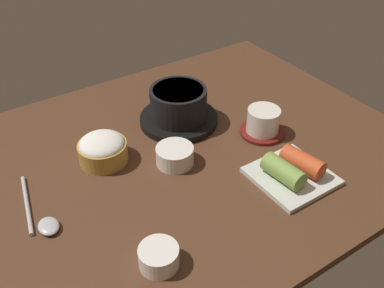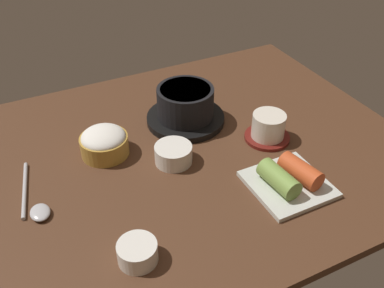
# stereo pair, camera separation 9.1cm
# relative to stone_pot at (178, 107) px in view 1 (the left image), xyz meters

# --- Properties ---
(dining_table) EXTENTS (1.00, 0.76, 0.02)m
(dining_table) POSITION_rel_stone_pot_xyz_m (-0.06, -0.10, -0.05)
(dining_table) COLOR #4C2D1C
(dining_table) RESTS_ON ground
(stone_pot) EXTENTS (0.18, 0.18, 0.09)m
(stone_pot) POSITION_rel_stone_pot_xyz_m (0.00, 0.00, 0.00)
(stone_pot) COLOR black
(stone_pot) RESTS_ON dining_table
(rice_bowl) EXTENTS (0.10, 0.10, 0.06)m
(rice_bowl) POSITION_rel_stone_pot_xyz_m (-0.21, -0.04, -0.01)
(rice_bowl) COLOR #B78C38
(rice_bowl) RESTS_ON dining_table
(tea_cup_with_saucer) EXTENTS (0.10, 0.10, 0.06)m
(tea_cup_with_saucer) POSITION_rel_stone_pot_xyz_m (0.13, -0.14, -0.01)
(tea_cup_with_saucer) COLOR maroon
(tea_cup_with_saucer) RESTS_ON dining_table
(banchan_cup_center) EXTENTS (0.08, 0.08, 0.04)m
(banchan_cup_center) POSITION_rel_stone_pot_xyz_m (-0.09, -0.13, -0.02)
(banchan_cup_center) COLOR white
(banchan_cup_center) RESTS_ON dining_table
(kimchi_plate) EXTENTS (0.15, 0.15, 0.05)m
(kimchi_plate) POSITION_rel_stone_pot_xyz_m (0.08, -0.30, -0.02)
(kimchi_plate) COLOR silver
(kimchi_plate) RESTS_ON dining_table
(side_bowl_near) EXTENTS (0.07, 0.07, 0.04)m
(side_bowl_near) POSITION_rel_stone_pot_xyz_m (-0.25, -0.33, -0.02)
(side_bowl_near) COLOR white
(side_bowl_near) RESTS_ON dining_table
(spoon) EXTENTS (0.05, 0.18, 0.01)m
(spoon) POSITION_rel_stone_pot_xyz_m (-0.37, -0.13, -0.04)
(spoon) COLOR #B7B7BC
(spoon) RESTS_ON dining_table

